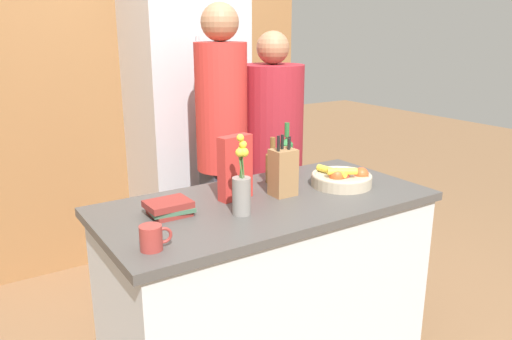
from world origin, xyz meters
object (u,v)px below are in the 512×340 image
object	(u,v)px
knife_block	(283,172)
book_stack	(169,208)
refrigerator	(187,129)
person_in_blue	(272,154)
flower_vase	(242,188)
bottle_oil	(273,165)
person_at_sink	(222,141)
fruit_bowl	(342,178)
cereal_box	(235,168)
bottle_vinegar	(287,156)
coffee_mug	(152,238)

from	to	relation	value
knife_block	book_stack	distance (m)	0.57
knife_block	refrigerator	bearing A→B (deg)	83.83
refrigerator	person_in_blue	xyz separation A→B (m)	(0.24, -0.71, -0.06)
flower_vase	bottle_oil	world-z (taller)	flower_vase
knife_block	book_stack	bearing A→B (deg)	174.75
book_stack	refrigerator	bearing A→B (deg)	61.65
person_at_sink	person_in_blue	world-z (taller)	person_at_sink
knife_block	book_stack	xyz separation A→B (m)	(-0.56, 0.05, -0.08)
fruit_bowl	book_stack	size ratio (longest dim) A/B	1.51
fruit_bowl	person_in_blue	world-z (taller)	person_in_blue
knife_block	person_at_sink	world-z (taller)	person_at_sink
fruit_bowl	cereal_box	xyz separation A→B (m)	(-0.55, 0.12, 0.11)
knife_block	person_in_blue	xyz separation A→B (m)	(0.38, 0.64, -0.10)
knife_block	bottle_vinegar	size ratio (longest dim) A/B	1.01
person_in_blue	coffee_mug	bearing A→B (deg)	-167.67
knife_block	person_in_blue	size ratio (longest dim) A/B	0.18
bottle_oil	knife_block	bearing A→B (deg)	-111.21
knife_block	coffee_mug	bearing A→B (deg)	-162.45
refrigerator	flower_vase	size ratio (longest dim) A/B	5.67
bottle_oil	flower_vase	bearing A→B (deg)	-140.58
cereal_box	person_in_blue	world-z (taller)	person_in_blue
knife_block	flower_vase	size ratio (longest dim) A/B	0.85
coffee_mug	bottle_oil	world-z (taller)	bottle_oil
cereal_box	person_in_blue	bearing A→B (deg)	43.38
fruit_bowl	book_stack	bearing A→B (deg)	173.87
knife_block	coffee_mug	size ratio (longest dim) A/B	2.48
fruit_bowl	knife_block	bearing A→B (deg)	172.40
refrigerator	book_stack	size ratio (longest dim) A/B	9.89
coffee_mug	knife_block	bearing A→B (deg)	17.55
flower_vase	bottle_vinegar	bearing A→B (deg)	35.36
refrigerator	bottle_vinegar	bearing A→B (deg)	-87.52
fruit_bowl	flower_vase	distance (m)	0.63
refrigerator	fruit_bowl	bearing A→B (deg)	-82.43
bottle_vinegar	book_stack	bearing A→B (deg)	-166.06
refrigerator	fruit_bowl	size ratio (longest dim) A/B	6.53
cereal_box	book_stack	xyz separation A→B (m)	(-0.34, -0.03, -0.12)
fruit_bowl	person_at_sink	bearing A→B (deg)	111.59
knife_block	coffee_mug	distance (m)	0.79
bottle_vinegar	person_at_sink	world-z (taller)	person_at_sink
cereal_box	person_at_sink	distance (m)	0.65
knife_block	person_at_sink	distance (m)	0.67
coffee_mug	fruit_bowl	bearing A→B (deg)	10.08
refrigerator	knife_block	xyz separation A→B (m)	(-0.15, -1.36, 0.04)
refrigerator	flower_vase	distance (m)	1.53
fruit_bowl	book_stack	distance (m)	0.89
cereal_box	fruit_bowl	bearing A→B (deg)	-12.57
refrigerator	person_in_blue	distance (m)	0.75
flower_vase	person_in_blue	xyz separation A→B (m)	(0.68, 0.75, -0.10)
fruit_bowl	knife_block	xyz separation A→B (m)	(-0.33, 0.04, 0.07)
cereal_box	person_at_sink	world-z (taller)	person_at_sink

